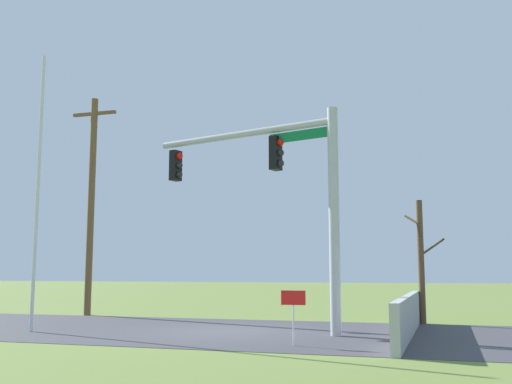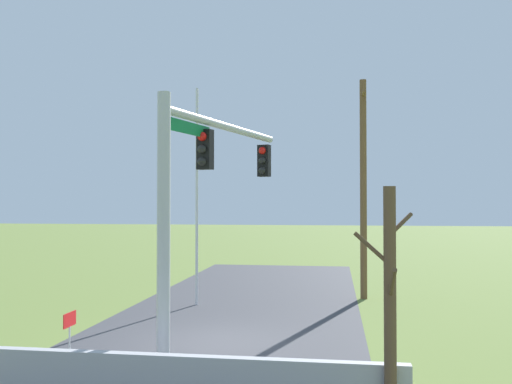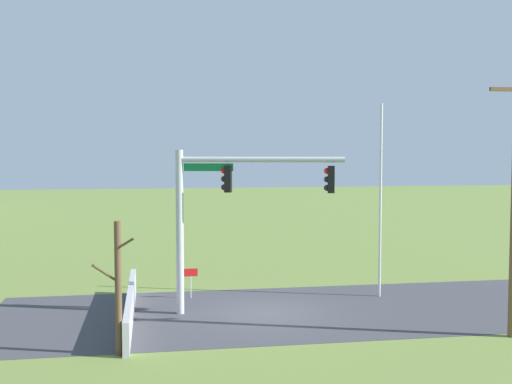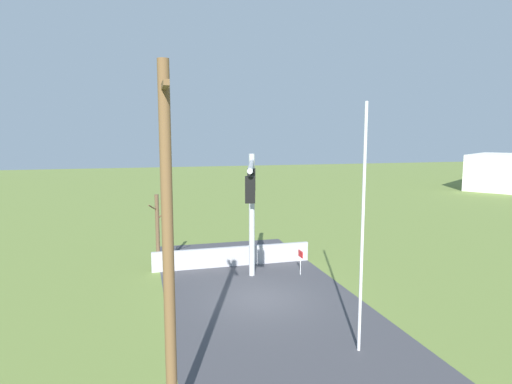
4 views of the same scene
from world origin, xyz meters
name	(u,v)px [view 1 (image 1 of 4)]	position (x,y,z in m)	size (l,w,h in m)	color
ground_plane	(227,331)	(0.00, 0.00, 0.00)	(160.00, 160.00, 0.00)	olive
road_surface	(101,327)	(-4.00, 0.00, 0.01)	(28.00, 8.00, 0.01)	#3D3D42
sidewalk_corner	(376,337)	(4.11, -0.37, 0.00)	(6.00, 6.00, 0.01)	#B7B5AD
retaining_fence	(408,316)	(4.90, 0.20, 0.52)	(0.20, 8.42, 1.03)	#A8A8AD
signal_mast	(281,180)	(1.55, 0.05, 4.18)	(5.90, 1.79, 6.01)	#B2B5BA
flagpole	(38,190)	(-5.09, -1.79, 3.95)	(0.10, 0.10, 7.89)	silver
utility_pole	(91,200)	(-7.27, 4.28, 4.41)	(1.90, 0.26, 8.49)	brown
bare_tree	(421,259)	(5.11, 4.05, 2.03)	(1.27, 1.02, 3.94)	brown
open_sign	(293,305)	(2.58, -2.72, 0.91)	(0.56, 0.04, 1.22)	silver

